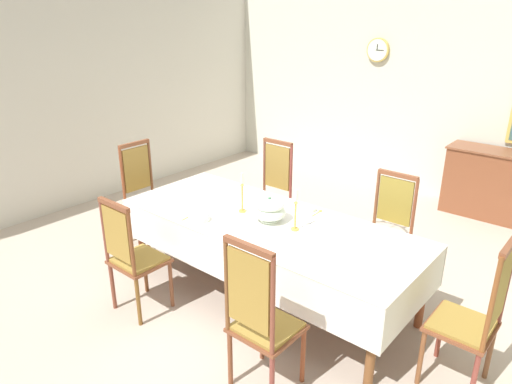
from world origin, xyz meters
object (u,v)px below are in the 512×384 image
object	(u,v)px
bowl_near_left	(199,218)
chair_head_west	(145,192)
spoon_primary	(191,215)
dining_table	(267,228)
soup_tureen	(269,209)
candlestick_east	(295,214)
chair_north_a	(271,191)
candlestick_west	(242,196)
chair_head_east	(475,315)
chair_north_b	(387,228)
sideboard	(503,186)
chair_south_b	(260,318)
chair_south_a	(132,255)
bowl_near_right	(309,209)
spoon_secondary	(319,212)
mounted_clock	(378,50)

from	to	relation	value
bowl_near_left	chair_head_west	bearing A→B (deg)	163.37
spoon_primary	dining_table	bearing A→B (deg)	25.32
soup_tureen	candlestick_east	bearing A→B (deg)	-0.00
chair_north_a	chair_head_west	bearing A→B (deg)	41.59
chair_north_a	candlestick_west	distance (m)	1.11
chair_head_east	bowl_near_left	size ratio (longest dim) A/B	6.20
chair_north_b	candlestick_west	world-z (taller)	candlestick_west
dining_table	chair_head_west	bearing A→B (deg)	-180.00
chair_head_east	chair_north_b	bearing A→B (deg)	48.75
sideboard	chair_head_east	bearing A→B (deg)	100.41
soup_tureen	bowl_near_left	distance (m)	0.64
chair_north_a	chair_south_b	world-z (taller)	chair_south_b
chair_south_a	bowl_near_right	world-z (taller)	chair_south_a
dining_table	bowl_near_right	world-z (taller)	bowl_near_right
sideboard	chair_north_a	bearing A→B (deg)	50.44
chair_head_east	candlestick_east	xyz separation A→B (m)	(-1.52, -0.00, 0.32)
bowl_near_right	spoon_primary	distance (m)	1.11
candlestick_west	spoon_secondary	xyz separation A→B (m)	(0.56, 0.46, -0.15)
spoon_secondary	chair_head_east	bearing A→B (deg)	-18.63
sideboard	chair_head_west	bearing A→B (deg)	47.58
bowl_near_left	spoon_secondary	distance (m)	1.13
chair_south_a	chair_head_east	size ratio (longest dim) A/B	0.91
bowl_near_right	bowl_near_left	bearing A→B (deg)	-126.82
chair_north_a	spoon_primary	xyz separation A→B (m)	(0.13, -1.34, 0.19)
candlestick_east	mounted_clock	xyz separation A→B (m)	(-1.12, 3.56, 1.10)
chair_head_east	candlestick_east	size ratio (longest dim) A/B	3.24
chair_head_east	sideboard	size ratio (longest dim) A/B	0.84
chair_south_a	candlestick_west	size ratio (longest dim) A/B	2.85
dining_table	chair_south_a	distance (m)	1.22
chair_south_b	candlestick_east	size ratio (longest dim) A/B	3.26
sideboard	candlestick_west	bearing A→B (deg)	65.43
chair_north_b	bowl_near_right	bearing A→B (deg)	42.83
dining_table	candlestick_west	xyz separation A→B (m)	(-0.30, 0.00, 0.23)
chair_head_west	candlestick_east	xyz separation A→B (m)	(2.12, 0.00, 0.34)
chair_south_b	spoon_primary	world-z (taller)	chair_south_b
chair_south_b	mounted_clock	xyz separation A→B (m)	(-1.54, 4.53, 1.42)
mounted_clock	candlestick_west	bearing A→B (deg)	-81.86
chair_south_a	chair_head_west	bearing A→B (deg)	138.55
chair_south_a	bowl_near_right	xyz separation A→B (m)	(0.88, 1.40, 0.22)
chair_head_east	spoon_primary	size ratio (longest dim) A/B	6.79
chair_south_a	chair_head_east	distance (m)	2.73
candlestick_west	candlestick_east	distance (m)	0.61
chair_south_a	soup_tureen	bearing A→B (deg)	52.02
soup_tureen	candlestick_west	world-z (taller)	candlestick_west
bowl_near_right	sideboard	size ratio (longest dim) A/B	0.10
chair_north_a	chair_head_west	xyz separation A→B (m)	(-1.09, -0.97, -0.00)
chair_south_a	spoon_secondary	world-z (taller)	chair_south_a
soup_tureen	sideboard	world-z (taller)	soup_tureen
dining_table	spoon_primary	world-z (taller)	spoon_primary
chair_north_a	soup_tureen	distance (m)	1.26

